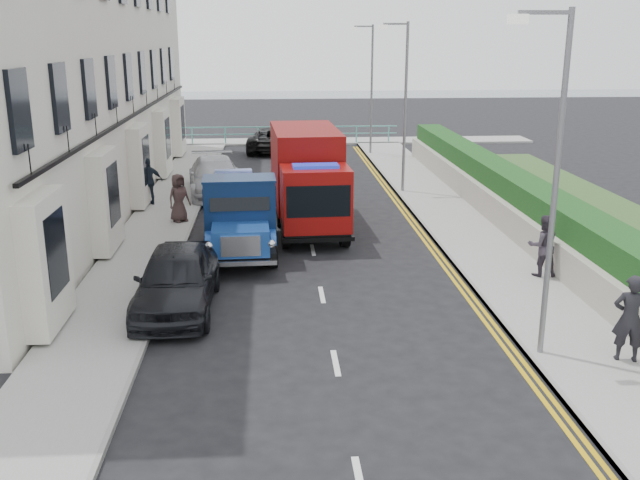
% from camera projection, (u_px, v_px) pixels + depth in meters
% --- Properties ---
extents(ground, '(120.00, 120.00, 0.00)m').
position_uv_depth(ground, '(328.00, 325.00, 16.58)').
color(ground, black).
rests_on(ground, ground).
extents(pavement_west, '(2.40, 38.00, 0.12)m').
position_uv_depth(pavement_west, '(159.00, 226.00, 24.85)').
color(pavement_west, gray).
rests_on(pavement_west, ground).
extents(pavement_east, '(2.60, 38.00, 0.12)m').
position_uv_depth(pavement_east, '(455.00, 221.00, 25.54)').
color(pavement_east, gray).
rests_on(pavement_east, ground).
extents(promenade, '(30.00, 2.50, 0.12)m').
position_uv_depth(promenade, '(291.00, 142.00, 44.35)').
color(promenade, gray).
rests_on(promenade, ground).
extents(sea_plane, '(120.00, 120.00, 0.00)m').
position_uv_depth(sea_plane, '(282.00, 99.00, 74.07)').
color(sea_plane, '#4C5868').
rests_on(sea_plane, ground).
extents(terrace_west, '(6.31, 30.20, 14.25)m').
position_uv_depth(terrace_west, '(47.00, 16.00, 26.42)').
color(terrace_west, beige).
rests_on(terrace_west, ground).
extents(garden_east, '(1.45, 28.00, 1.75)m').
position_uv_depth(garden_east, '(509.00, 197.00, 25.43)').
color(garden_east, '#B2AD9E').
rests_on(garden_east, ground).
extents(seafront_railing, '(13.00, 0.08, 1.11)m').
position_uv_depth(seafront_railing, '(291.00, 135.00, 43.44)').
color(seafront_railing, '#59B2A5').
rests_on(seafront_railing, ground).
extents(lamp_near, '(1.23, 0.18, 7.00)m').
position_uv_depth(lamp_near, '(551.00, 169.00, 13.83)').
color(lamp_near, slate).
rests_on(lamp_near, ground).
extents(lamp_mid, '(1.23, 0.18, 7.00)m').
position_uv_depth(lamp_mid, '(403.00, 98.00, 29.16)').
color(lamp_mid, slate).
rests_on(lamp_mid, ground).
extents(lamp_far, '(1.23, 0.18, 7.00)m').
position_uv_depth(lamp_far, '(370.00, 82.00, 38.74)').
color(lamp_far, slate).
rests_on(lamp_far, ground).
extents(bedford_lorry, '(2.28, 5.34, 2.48)m').
position_uv_depth(bedford_lorry, '(240.00, 222.00, 21.13)').
color(bedford_lorry, black).
rests_on(bedford_lorry, ground).
extents(red_lorry, '(2.47, 6.51, 3.36)m').
position_uv_depth(red_lorry, '(307.00, 176.00, 24.59)').
color(red_lorry, black).
rests_on(red_lorry, ground).
extents(parked_car_front, '(1.90, 4.60, 1.56)m').
position_uv_depth(parked_car_front, '(177.00, 279.00, 17.33)').
color(parked_car_front, black).
rests_on(parked_car_front, ground).
extents(parked_car_mid, '(1.80, 4.30, 1.38)m').
position_uv_depth(parked_car_mid, '(234.00, 190.00, 27.71)').
color(parked_car_mid, '#657CD8').
rests_on(parked_car_mid, ground).
extents(parked_car_rear, '(2.77, 5.49, 1.53)m').
position_uv_depth(parked_car_rear, '(215.00, 177.00, 29.82)').
color(parked_car_rear, '#B6B6BB').
rests_on(parked_car_rear, ground).
extents(seafront_car_left, '(2.93, 5.30, 1.40)m').
position_uv_depth(seafront_car_left, '(271.00, 139.00, 40.83)').
color(seafront_car_left, black).
rests_on(seafront_car_left, ground).
extents(seafront_car_right, '(2.50, 4.48, 1.44)m').
position_uv_depth(seafront_car_right, '(301.00, 136.00, 42.06)').
color(seafront_car_right, '#B2B2B7').
rests_on(seafront_car_right, ground).
extents(pedestrian_east_near, '(0.76, 0.60, 1.82)m').
position_uv_depth(pedestrian_east_near, '(630.00, 318.00, 14.30)').
color(pedestrian_east_near, black).
rests_on(pedestrian_east_near, pavement_east).
extents(pedestrian_east_far, '(0.87, 0.69, 1.71)m').
position_uv_depth(pedestrian_east_far, '(543.00, 246.00, 19.40)').
color(pedestrian_east_far, '#37303A').
rests_on(pedestrian_east_far, pavement_east).
extents(pedestrian_west_near, '(1.16, 0.80, 1.83)m').
position_uv_depth(pedestrian_west_near, '(149.00, 181.00, 27.53)').
color(pedestrian_west_near, '#19232E').
rests_on(pedestrian_west_near, pavement_west).
extents(pedestrian_west_far, '(0.99, 0.95, 1.71)m').
position_uv_depth(pedestrian_west_far, '(179.00, 198.00, 25.05)').
color(pedestrian_west_far, '#3B2B2A').
rests_on(pedestrian_west_far, pavement_west).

